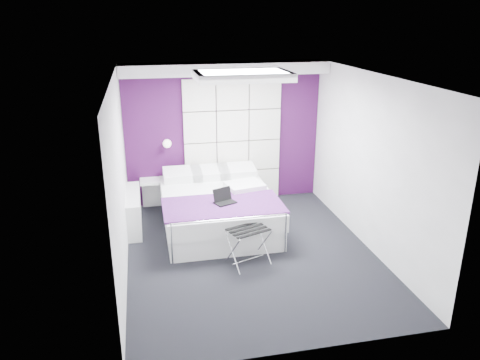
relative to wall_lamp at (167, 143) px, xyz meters
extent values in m
plane|color=black|center=(1.05, -2.06, -1.22)|extent=(4.40, 4.40, 0.00)
plane|color=white|center=(1.05, -2.06, 1.38)|extent=(4.40, 4.40, 0.00)
plane|color=silver|center=(1.05, 0.14, 0.08)|extent=(3.60, 0.00, 3.60)
plane|color=silver|center=(-0.75, -2.06, 0.08)|extent=(0.00, 4.40, 4.40)
plane|color=silver|center=(2.85, -2.06, 0.08)|extent=(0.00, 4.40, 4.40)
cube|color=#380D3A|center=(1.05, 0.13, 0.08)|extent=(3.58, 0.02, 2.58)
cube|color=white|center=(1.05, -0.11, 1.28)|extent=(3.58, 0.50, 0.20)
sphere|color=white|center=(0.00, 0.00, 0.00)|extent=(0.15, 0.15, 0.15)
cube|color=white|center=(-0.64, -0.76, -0.92)|extent=(0.22, 1.20, 0.60)
cube|color=white|center=(0.72, -1.04, -1.06)|extent=(1.73, 2.16, 0.32)
cube|color=silver|center=(0.72, -1.04, -0.76)|extent=(1.77, 2.20, 0.27)
cube|color=#451651|center=(0.72, -1.59, -0.61)|extent=(1.83, 0.97, 0.03)
cube|color=white|center=(-0.30, -0.04, -0.68)|extent=(0.45, 0.35, 0.05)
cube|color=black|center=(0.94, -2.34, -0.69)|extent=(0.55, 0.40, 0.01)
cube|color=black|center=(0.76, -1.54, -0.58)|extent=(0.31, 0.22, 0.02)
cube|color=black|center=(0.76, -1.43, -0.47)|extent=(0.31, 0.01, 0.21)
camera|label=1|loc=(-0.40, -8.10, 2.15)|focal=35.00mm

